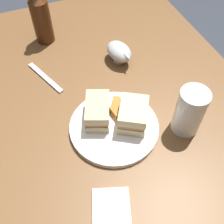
{
  "coord_description": "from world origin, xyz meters",
  "views": [
    {
      "loc": [
        -0.48,
        0.19,
        1.4
      ],
      "look_at": [
        -0.04,
        0.01,
        0.77
      ],
      "focal_mm": 43.66,
      "sensor_mm": 36.0,
      "label": 1
    }
  ],
  "objects_px": {
    "sandwich_half_left": "(133,115)",
    "napkin": "(111,211)",
    "gravy_boat": "(119,52)",
    "plate": "(114,127)",
    "pint_glass": "(189,114)",
    "fork": "(45,78)",
    "cider_bottle": "(41,17)",
    "sandwich_half_right": "(98,111)"
  },
  "relations": [
    {
      "from": "sandwich_half_right",
      "to": "fork",
      "type": "height_order",
      "value": "sandwich_half_right"
    },
    {
      "from": "cider_bottle",
      "to": "napkin",
      "type": "relative_size",
      "value": 2.29
    },
    {
      "from": "napkin",
      "to": "fork",
      "type": "height_order",
      "value": "napkin"
    },
    {
      "from": "sandwich_half_left",
      "to": "gravy_boat",
      "type": "bearing_deg",
      "value": -14.95
    },
    {
      "from": "plate",
      "to": "sandwich_half_left",
      "type": "bearing_deg",
      "value": -99.26
    },
    {
      "from": "plate",
      "to": "cider_bottle",
      "type": "xyz_separation_m",
      "value": [
        0.48,
        0.09,
        0.09
      ]
    },
    {
      "from": "gravy_boat",
      "to": "plate",
      "type": "bearing_deg",
      "value": 154.35
    },
    {
      "from": "sandwich_half_right",
      "to": "pint_glass",
      "type": "xyz_separation_m",
      "value": [
        -0.11,
        -0.23,
        0.02
      ]
    },
    {
      "from": "plate",
      "to": "cider_bottle",
      "type": "relative_size",
      "value": 1.02
    },
    {
      "from": "plate",
      "to": "fork",
      "type": "relative_size",
      "value": 1.43
    },
    {
      "from": "plate",
      "to": "pint_glass",
      "type": "distance_m",
      "value": 0.21
    },
    {
      "from": "sandwich_half_right",
      "to": "pint_glass",
      "type": "distance_m",
      "value": 0.25
    },
    {
      "from": "sandwich_half_right",
      "to": "fork",
      "type": "distance_m",
      "value": 0.26
    },
    {
      "from": "sandwich_half_left",
      "to": "pint_glass",
      "type": "bearing_deg",
      "value": -114.11
    },
    {
      "from": "cider_bottle",
      "to": "fork",
      "type": "xyz_separation_m",
      "value": [
        -0.2,
        0.05,
        -0.1
      ]
    },
    {
      "from": "napkin",
      "to": "fork",
      "type": "relative_size",
      "value": 0.61
    },
    {
      "from": "sandwich_half_left",
      "to": "pint_glass",
      "type": "relative_size",
      "value": 0.85
    },
    {
      "from": "napkin",
      "to": "gravy_boat",
      "type": "bearing_deg",
      "value": -24.75
    },
    {
      "from": "pint_glass",
      "to": "cider_bottle",
      "type": "bearing_deg",
      "value": 26.99
    },
    {
      "from": "pint_glass",
      "to": "fork",
      "type": "bearing_deg",
      "value": 43.63
    },
    {
      "from": "plate",
      "to": "pint_glass",
      "type": "bearing_deg",
      "value": -110.2
    },
    {
      "from": "napkin",
      "to": "plate",
      "type": "bearing_deg",
      "value": -23.65
    },
    {
      "from": "sandwich_half_left",
      "to": "fork",
      "type": "xyz_separation_m",
      "value": [
        0.28,
        0.19,
        -0.05
      ]
    },
    {
      "from": "pint_glass",
      "to": "napkin",
      "type": "relative_size",
      "value": 1.34
    },
    {
      "from": "cider_bottle",
      "to": "napkin",
      "type": "height_order",
      "value": "cider_bottle"
    },
    {
      "from": "sandwich_half_left",
      "to": "cider_bottle",
      "type": "xyz_separation_m",
      "value": [
        0.49,
        0.14,
        0.05
      ]
    },
    {
      "from": "plate",
      "to": "fork",
      "type": "xyz_separation_m",
      "value": [
        0.28,
        0.14,
        -0.0
      ]
    },
    {
      "from": "gravy_boat",
      "to": "napkin",
      "type": "bearing_deg",
      "value": 155.25
    },
    {
      "from": "sandwich_half_left",
      "to": "fork",
      "type": "bearing_deg",
      "value": 33.98
    },
    {
      "from": "plate",
      "to": "sandwich_half_right",
      "type": "distance_m",
      "value": 0.07
    },
    {
      "from": "plate",
      "to": "gravy_boat",
      "type": "bearing_deg",
      "value": -25.65
    },
    {
      "from": "cider_bottle",
      "to": "napkin",
      "type": "distance_m",
      "value": 0.7
    },
    {
      "from": "napkin",
      "to": "sandwich_half_left",
      "type": "bearing_deg",
      "value": -35.52
    },
    {
      "from": "sandwich_half_left",
      "to": "gravy_boat",
      "type": "relative_size",
      "value": 0.98
    },
    {
      "from": "cider_bottle",
      "to": "gravy_boat",
      "type": "bearing_deg",
      "value": -135.1
    },
    {
      "from": "sandwich_half_left",
      "to": "cider_bottle",
      "type": "distance_m",
      "value": 0.51
    },
    {
      "from": "gravy_boat",
      "to": "sandwich_half_right",
      "type": "bearing_deg",
      "value": 144.05
    },
    {
      "from": "fork",
      "to": "sandwich_half_left",
      "type": "bearing_deg",
      "value": -167.88
    },
    {
      "from": "sandwich_half_right",
      "to": "napkin",
      "type": "xyz_separation_m",
      "value": [
        -0.26,
        0.06,
        -0.04
      ]
    },
    {
      "from": "sandwich_half_left",
      "to": "napkin",
      "type": "distance_m",
      "value": 0.26
    },
    {
      "from": "gravy_boat",
      "to": "cider_bottle",
      "type": "bearing_deg",
      "value": 44.9
    },
    {
      "from": "napkin",
      "to": "fork",
      "type": "distance_m",
      "value": 0.49
    }
  ]
}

